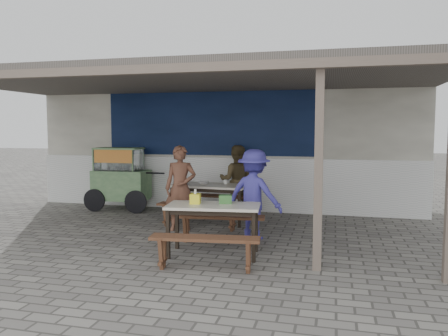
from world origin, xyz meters
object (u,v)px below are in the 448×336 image
patron_street_side (181,188)px  donation_box (225,199)px  condiment_bowl (204,183)px  bench_right_wall (220,222)px  table_right (213,210)px  patron_right_table (254,194)px  bench_left_wall (220,200)px  patron_wall_side (236,180)px  condiment_jar (226,182)px  table_left (210,188)px  vendor_cart (120,176)px  bench_left_street (199,210)px  bench_right_street (205,245)px  tissue_box (195,199)px

patron_street_side → donation_box: 1.70m
patron_street_side → condiment_bowl: (0.17, 0.89, 0.00)m
bench_right_wall → condiment_bowl: (-0.76, 1.59, 0.44)m
table_right → donation_box: bearing=38.6°
table_right → patron_street_side: 1.72m
patron_right_table → donation_box: size_ratio=8.09×
bench_left_wall → patron_wall_side: patron_wall_side is taller
table_right → condiment_jar: bearing=93.3°
table_left → vendor_cart: size_ratio=0.87×
bench_left_street → vendor_cart: 2.72m
patron_street_side → patron_right_table: 1.45m
bench_left_wall → bench_right_street: size_ratio=1.11×
bench_right_wall → patron_wall_side: 2.41m
donation_box → bench_left_wall: bearing=106.2°
tissue_box → condiment_jar: size_ratio=1.82×
vendor_cart → condiment_bowl: (2.19, -0.69, 0.00)m
bench_right_wall → donation_box: size_ratio=7.81×
vendor_cart → condiment_jar: (2.61, -0.55, 0.02)m
patron_street_side → bench_right_wall: bearing=-47.5°
table_right → patron_wall_side: size_ratio=0.93×
vendor_cart → patron_street_side: (2.02, -1.58, 0.00)m
patron_wall_side → condiment_jar: size_ratio=18.73×
patron_wall_side → condiment_bowl: 0.92m
bench_right_wall → tissue_box: 0.86m
patron_wall_side → condiment_jar: (-0.08, -0.63, 0.04)m
table_right → patron_wall_side: 3.08m
donation_box → condiment_jar: donation_box is taller
patron_wall_side → patron_right_table: bearing=102.2°
bench_left_wall → tissue_box: bearing=-78.5°
condiment_bowl → patron_right_table: bearing=-44.0°
bench_right_wall → condiment_bowl: size_ratio=6.69×
condiment_bowl → bench_left_street: bearing=-80.8°
bench_left_wall → vendor_cart: size_ratio=0.91×
patron_street_side → vendor_cart: bearing=131.3°
bench_left_street → bench_right_wall: size_ratio=1.11×
vendor_cart → patron_right_table: bearing=-30.1°
patron_wall_side → condiment_bowl: size_ratio=6.90×
bench_right_street → patron_wall_side: bearing=89.9°
bench_left_wall → condiment_bowl: bearing=-106.1°
bench_right_wall → patron_street_side: 1.24m
table_left → bench_right_wall: table_left is taller
table_left → bench_left_wall: size_ratio=0.96×
table_right → vendor_cart: 4.25m
donation_box → condiment_bowl: bearing=114.7°
tissue_box → table_right: bearing=-3.2°
bench_right_wall → donation_box: 0.77m
patron_right_table → bench_left_street: bearing=-8.9°
bench_left_street → donation_box: 1.76m
bench_left_wall → condiment_bowl: (-0.20, -0.55, 0.43)m
table_right → bench_right_wall: 0.78m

